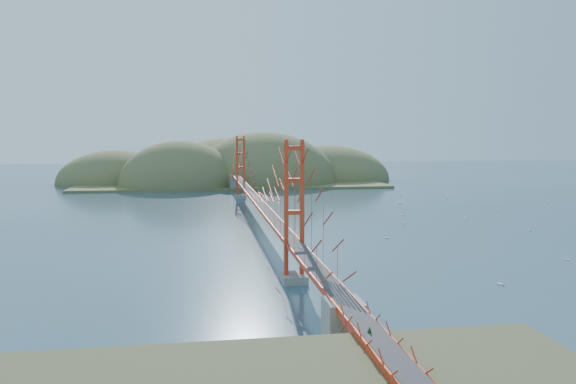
{
  "coord_description": "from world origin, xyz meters",
  "views": [
    {
      "loc": [
        -7.46,
        -74.3,
        12.18
      ],
      "look_at": [
        4.23,
        0.0,
        4.27
      ],
      "focal_mm": 35.0,
      "sensor_mm": 36.0,
      "label": 1
    }
  ],
  "objects": [
    {
      "name": "approach_viaduct",
      "position": [
        0.0,
        -51.91,
        2.55
      ],
      "size": [
        1.4,
        12.0,
        3.38
      ],
      "color": "red",
      "rests_on": "ground"
    },
    {
      "name": "sailboat_3",
      "position": [
        6.0,
        21.83,
        0.14
      ],
      "size": [
        0.55,
        0.55,
        0.57
      ],
      "color": "white",
      "rests_on": "ground"
    },
    {
      "name": "sailboat_16",
      "position": [
        26.83,
        17.83,
        0.15
      ],
      "size": [
        0.68,
        0.68,
        0.71
      ],
      "color": "white",
      "rests_on": "ground"
    },
    {
      "name": "sailboat_6",
      "position": [
        13.85,
        -12.53,
        0.14
      ],
      "size": [
        0.57,
        0.57,
        0.6
      ],
      "color": "white",
      "rests_on": "ground"
    },
    {
      "name": "ground",
      "position": [
        0.0,
        0.0,
        0.0
      ],
      "size": [
        320.0,
        320.0,
        0.0
      ],
      "primitive_type": "plane",
      "color": "#2B4757",
      "rests_on": "ground"
    },
    {
      "name": "sailboat_2",
      "position": [
        27.3,
        -26.1,
        0.14
      ],
      "size": [
        0.54,
        0.54,
        0.58
      ],
      "color": "white",
      "rests_on": "ground"
    },
    {
      "name": "sailboat_17",
      "position": [
        38.12,
        23.76,
        0.15
      ],
      "size": [
        0.63,
        0.58,
        0.71
      ],
      "color": "white",
      "rests_on": "ground"
    },
    {
      "name": "sailboat_8",
      "position": [
        38.91,
        7.06,
        0.13
      ],
      "size": [
        0.5,
        0.5,
        0.55
      ],
      "color": "white",
      "rests_on": "ground"
    },
    {
      "name": "bridge",
      "position": [
        0.0,
        0.18,
        7.01
      ],
      "size": [
        2.2,
        94.4,
        12.0
      ],
      "color": "gray",
      "rests_on": "ground"
    },
    {
      "name": "fort",
      "position": [
        0.4,
        -47.8,
        0.67
      ],
      "size": [
        3.7,
        2.3,
        1.75
      ],
      "color": "maroon",
      "rests_on": "ground"
    },
    {
      "name": "far_headlands",
      "position": [
        2.21,
        68.52,
        0.0
      ],
      "size": [
        84.0,
        58.0,
        25.0
      ],
      "color": "brown",
      "rests_on": "ground"
    },
    {
      "name": "sailboat_11",
      "position": [
        53.0,
        15.61,
        0.14
      ],
      "size": [
        0.57,
        0.57,
        0.59
      ],
      "color": "white",
      "rests_on": "ground"
    },
    {
      "name": "sailboat_4",
      "position": [
        26.7,
        18.42,
        0.15
      ],
      "size": [
        0.63,
        0.63,
        0.66
      ],
      "color": "white",
      "rests_on": "ground"
    },
    {
      "name": "sailboat_5",
      "position": [
        33.15,
        -10.53,
        0.13
      ],
      "size": [
        0.51,
        0.51,
        0.56
      ],
      "color": "white",
      "rests_on": "ground"
    },
    {
      "name": "sailboat_1",
      "position": [
        22.18,
        4.52,
        0.14
      ],
      "size": [
        0.58,
        0.58,
        0.62
      ],
      "color": "white",
      "rests_on": "ground"
    },
    {
      "name": "sailboat_15",
      "position": [
        31.54,
        30.28,
        0.14
      ],
      "size": [
        0.51,
        0.55,
        0.62
      ],
      "color": "white",
      "rests_on": "ground"
    },
    {
      "name": "promontory",
      "position": [
        0.0,
        -48.5,
        0.12
      ],
      "size": [
        9.0,
        6.0,
        0.24
      ],
      "primitive_type": "cube",
      "color": "#59544C",
      "rests_on": "ground"
    },
    {
      "name": "sailboat_10",
      "position": [
        16.35,
        -33.29,
        0.14
      ],
      "size": [
        0.57,
        0.57,
        0.63
      ],
      "color": "white",
      "rests_on": "ground"
    },
    {
      "name": "sailboat_14",
      "position": [
        29.88,
        0.11,
        0.14
      ],
      "size": [
        0.59,
        0.59,
        0.62
      ],
      "color": "white",
      "rests_on": "ground"
    },
    {
      "name": "sailboat_0",
      "position": [
        19.8,
        -2.55,
        0.14
      ],
      "size": [
        0.5,
        0.53,
        0.6
      ],
      "color": "white",
      "rests_on": "ground"
    }
  ]
}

